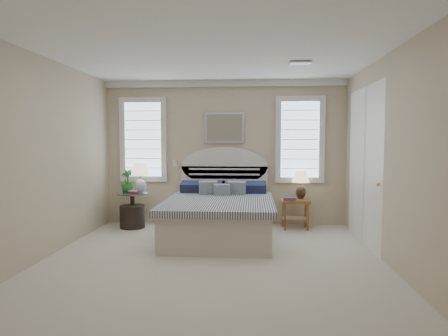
% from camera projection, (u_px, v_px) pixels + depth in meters
% --- Properties ---
extents(floor, '(4.50, 5.00, 0.01)m').
position_uv_depth(floor, '(211.00, 264.00, 5.13)').
color(floor, silver).
rests_on(floor, ground).
extents(ceiling, '(4.50, 5.00, 0.01)m').
position_uv_depth(ceiling, '(210.00, 50.00, 4.94)').
color(ceiling, white).
rests_on(ceiling, wall_back).
extents(wall_back, '(4.50, 0.02, 2.70)m').
position_uv_depth(wall_back, '(225.00, 153.00, 7.52)').
color(wall_back, beige).
rests_on(wall_back, floor).
extents(wall_left, '(0.02, 5.00, 2.70)m').
position_uv_depth(wall_left, '(39.00, 159.00, 5.20)').
color(wall_left, beige).
rests_on(wall_left, floor).
extents(wall_right, '(0.02, 5.00, 2.70)m').
position_uv_depth(wall_right, '(393.00, 160.00, 4.88)').
color(wall_right, beige).
rests_on(wall_right, floor).
extents(crown_molding, '(4.50, 0.08, 0.12)m').
position_uv_depth(crown_molding, '(224.00, 83.00, 7.39)').
color(crown_molding, silver).
rests_on(crown_molding, wall_back).
extents(hvac_vent, '(0.30, 0.20, 0.02)m').
position_uv_depth(hvac_vent, '(300.00, 63.00, 5.65)').
color(hvac_vent, '#B2B2B2').
rests_on(hvac_vent, ceiling).
extents(switch_plate, '(0.08, 0.01, 0.12)m').
position_uv_depth(switch_plate, '(175.00, 163.00, 7.59)').
color(switch_plate, silver).
rests_on(switch_plate, wall_back).
extents(window_left, '(0.90, 0.06, 1.60)m').
position_uv_depth(window_left, '(143.00, 140.00, 7.60)').
color(window_left, silver).
rests_on(window_left, wall_back).
extents(window_right, '(0.90, 0.06, 1.60)m').
position_uv_depth(window_right, '(300.00, 140.00, 7.39)').
color(window_right, silver).
rests_on(window_right, wall_back).
extents(painting, '(0.74, 0.04, 0.58)m').
position_uv_depth(painting, '(224.00, 128.00, 7.45)').
color(painting, silver).
rests_on(painting, wall_back).
extents(closet_door, '(0.02, 1.80, 2.40)m').
position_uv_depth(closet_door, '(364.00, 166.00, 6.08)').
color(closet_door, white).
rests_on(closet_door, floor).
extents(bed, '(1.72, 2.28, 1.47)m').
position_uv_depth(bed, '(220.00, 213.00, 6.55)').
color(bed, beige).
rests_on(bed, floor).
extents(side_table_left, '(0.56, 0.56, 0.63)m').
position_uv_depth(side_table_left, '(133.00, 206.00, 7.26)').
color(side_table_left, black).
rests_on(side_table_left, floor).
extents(nightstand_right, '(0.50, 0.40, 0.53)m').
position_uv_depth(nightstand_right, '(295.00, 207.00, 7.15)').
color(nightstand_right, olive).
rests_on(nightstand_right, floor).
extents(floor_pot, '(0.53, 0.53, 0.41)m').
position_uv_depth(floor_pot, '(132.00, 217.00, 7.23)').
color(floor_pot, black).
rests_on(floor_pot, floor).
extents(lamp_left, '(0.41, 0.41, 0.56)m').
position_uv_depth(lamp_left, '(140.00, 174.00, 7.22)').
color(lamp_left, white).
rests_on(lamp_left, side_table_left).
extents(lamp_right, '(0.35, 0.35, 0.51)m').
position_uv_depth(lamp_right, '(301.00, 181.00, 7.24)').
color(lamp_right, black).
rests_on(lamp_right, nightstand_right).
extents(potted_plant, '(0.27, 0.27, 0.42)m').
position_uv_depth(potted_plant, '(127.00, 181.00, 7.25)').
color(potted_plant, '#28652C').
rests_on(potted_plant, side_table_left).
extents(books_left, '(0.18, 0.15, 0.06)m').
position_uv_depth(books_left, '(133.00, 192.00, 7.11)').
color(books_left, '#AA2A32').
rests_on(books_left, side_table_left).
extents(books_right, '(0.24, 0.21, 0.05)m').
position_uv_depth(books_right, '(290.00, 199.00, 7.03)').
color(books_right, '#AA2A32').
rests_on(books_right, nightstand_right).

